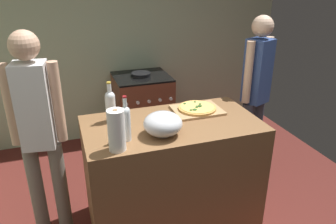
{
  "coord_description": "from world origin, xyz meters",
  "views": [
    {
      "loc": [
        -0.74,
        -1.48,
        2.02
      ],
      "look_at": [
        0.04,
        0.81,
        0.98
      ],
      "focal_mm": 35.13,
      "sensor_mm": 36.0,
      "label": 1
    }
  ],
  "objects": [
    {
      "name": "ground_plane",
      "position": [
        0.0,
        1.25,
        -0.01
      ],
      "size": [
        4.22,
        3.11,
        0.02
      ],
      "primitive_type": "cube",
      "color": "#511E19"
    },
    {
      "name": "kitchen_wall_rear",
      "position": [
        0.0,
        2.56,
        1.3
      ],
      "size": [
        4.22,
        0.1,
        2.6
      ],
      "primitive_type": "cube",
      "color": "#99A889",
      "rests_on": "ground_plane"
    },
    {
      "name": "counter",
      "position": [
        0.04,
        0.71,
        0.47
      ],
      "size": [
        1.38,
        0.75,
        0.93
      ],
      "primitive_type": "cube",
      "color": "brown",
      "rests_on": "ground_plane"
    },
    {
      "name": "cutting_board",
      "position": [
        0.31,
        0.86,
        0.94
      ],
      "size": [
        0.4,
        0.32,
        0.02
      ],
      "primitive_type": "cube",
      "color": "tan",
      "rests_on": "counter"
    },
    {
      "name": "pizza",
      "position": [
        0.31,
        0.86,
        0.96
      ],
      "size": [
        0.32,
        0.32,
        0.03
      ],
      "color": "tan",
      "rests_on": "cutting_board"
    },
    {
      "name": "mixing_bowl",
      "position": [
        -0.09,
        0.54,
        1.02
      ],
      "size": [
        0.28,
        0.28,
        0.17
      ],
      "color": "#B2B2B7",
      "rests_on": "counter"
    },
    {
      "name": "paper_towel_roll",
      "position": [
        -0.44,
        0.43,
        1.07
      ],
      "size": [
        0.11,
        0.11,
        0.29
      ],
      "color": "white",
      "rests_on": "counter"
    },
    {
      "name": "wine_bottle_amber",
      "position": [
        -0.36,
        0.55,
        1.07
      ],
      "size": [
        0.07,
        0.07,
        0.33
      ],
      "color": "silver",
      "rests_on": "counter"
    },
    {
      "name": "wine_bottle_dark",
      "position": [
        -0.41,
        0.9,
        1.07
      ],
      "size": [
        0.08,
        0.08,
        0.32
      ],
      "color": "silver",
      "rests_on": "counter"
    },
    {
      "name": "stove",
      "position": [
        0.16,
        2.16,
        0.44
      ],
      "size": [
        0.65,
        0.62,
        0.92
      ],
      "color": "brown",
      "rests_on": "ground_plane"
    },
    {
      "name": "person_in_stripes",
      "position": [
        -0.94,
        0.85,
        0.97
      ],
      "size": [
        0.39,
        0.23,
        1.68
      ],
      "color": "slate",
      "rests_on": "ground_plane"
    },
    {
      "name": "person_in_red",
      "position": [
        1.06,
        1.13,
        0.96
      ],
      "size": [
        0.35,
        0.27,
        1.66
      ],
      "color": "#383D4C",
      "rests_on": "ground_plane"
    }
  ]
}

